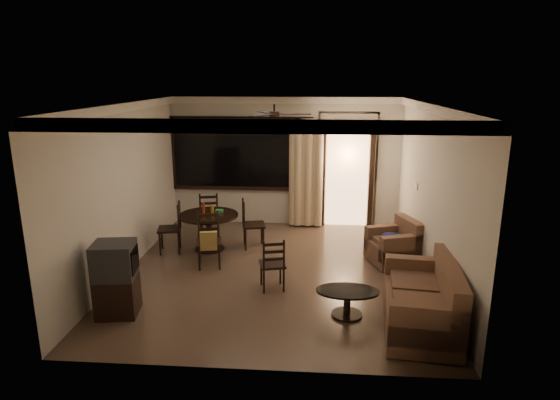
# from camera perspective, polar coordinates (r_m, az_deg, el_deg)

# --- Properties ---
(ground) EXTENTS (5.50, 5.50, 0.00)m
(ground) POSITION_cam_1_polar(r_m,az_deg,el_deg) (8.03, -0.64, -8.75)
(ground) COLOR #7F6651
(ground) RESTS_ON ground
(room_shell) EXTENTS (5.50, 6.70, 5.50)m
(room_shell) POSITION_cam_1_polar(r_m,az_deg,el_deg) (9.21, 3.98, 6.15)
(room_shell) COLOR beige
(room_shell) RESTS_ON ground
(dining_table) EXTENTS (1.12, 1.12, 0.92)m
(dining_table) POSITION_cam_1_polar(r_m,az_deg,el_deg) (8.96, -8.66, -2.63)
(dining_table) COLOR black
(dining_table) RESTS_ON ground
(dining_chair_west) EXTENTS (0.50, 0.50, 0.95)m
(dining_chair_west) POSITION_cam_1_polar(r_m,az_deg,el_deg) (9.06, -13.18, -4.46)
(dining_chair_west) COLOR black
(dining_chair_west) RESTS_ON ground
(dining_chair_east) EXTENTS (0.50, 0.50, 0.95)m
(dining_chair_east) POSITION_cam_1_polar(r_m,az_deg,el_deg) (9.07, -3.30, -4.06)
(dining_chair_east) COLOR black
(dining_chair_east) RESTS_ON ground
(dining_chair_south) EXTENTS (0.50, 0.54, 0.95)m
(dining_chair_south) POSITION_cam_1_polar(r_m,az_deg,el_deg) (8.23, -8.63, -6.04)
(dining_chair_south) COLOR black
(dining_chair_south) RESTS_ON ground
(dining_chair_north) EXTENTS (0.50, 0.50, 0.95)m
(dining_chair_north) POSITION_cam_1_polar(r_m,az_deg,el_deg) (9.79, -8.59, -2.77)
(dining_chair_north) COLOR black
(dining_chair_north) RESTS_ON ground
(tv_cabinet) EXTENTS (0.62, 0.57, 1.04)m
(tv_cabinet) POSITION_cam_1_polar(r_m,az_deg,el_deg) (6.88, -19.35, -9.06)
(tv_cabinet) COLOR black
(tv_cabinet) RESTS_ON ground
(sofa) EXTENTS (1.06, 1.75, 0.89)m
(sofa) POSITION_cam_1_polar(r_m,az_deg,el_deg) (6.51, 17.31, -11.92)
(sofa) COLOR #3F251D
(sofa) RESTS_ON ground
(armchair) EXTENTS (0.98, 0.98, 0.78)m
(armchair) POSITION_cam_1_polar(r_m,az_deg,el_deg) (8.55, 13.91, -5.41)
(armchair) COLOR #3F251D
(armchair) RESTS_ON ground
(coffee_table) EXTENTS (0.87, 0.52, 0.38)m
(coffee_table) POSITION_cam_1_polar(r_m,az_deg,el_deg) (6.63, 8.20, -11.81)
(coffee_table) COLOR black
(coffee_table) RESTS_ON ground
(side_chair) EXTENTS (0.46, 0.46, 0.85)m
(side_chair) POSITION_cam_1_polar(r_m,az_deg,el_deg) (7.33, -0.93, -8.96)
(side_chair) COLOR black
(side_chair) RESTS_ON ground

